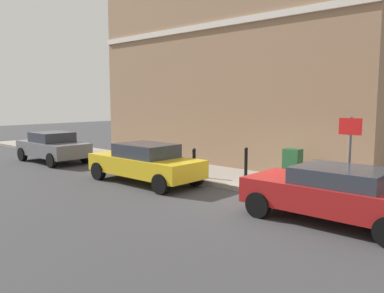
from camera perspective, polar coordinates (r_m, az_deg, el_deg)
The scene contains 10 objects.
ground at distance 11.47m, azimuth 10.26°, elevation -7.85°, with size 80.00×80.00×0.00m, color #38383A.
sidewalk at distance 16.60m, azimuth -4.04°, elevation -2.95°, with size 2.72×30.00×0.15m, color gray.
corner_building at distance 19.31m, azimuth 8.70°, elevation 12.94°, with size 6.73×13.65×9.94m.
car_red at distance 9.80m, azimuth 20.22°, elevation -6.36°, with size 1.99×4.12×1.33m.
car_yellow at distance 13.66m, azimuth -6.89°, elevation -2.33°, with size 1.84×4.41×1.38m.
car_grey at distance 19.29m, azimuth -19.75°, elevation -0.01°, with size 1.88×3.93×1.40m.
utility_cabinet at distance 13.20m, azimuth 14.51°, elevation -3.01°, with size 0.46×0.61×1.15m.
bollard_near_cabinet at distance 14.25m, azimuth 7.92°, elevation -2.05°, with size 0.14×0.14×1.04m.
bollard_far_kerb at distance 13.86m, azimuth 0.30°, elevation -2.23°, with size 0.14×0.14×1.04m.
street_sign at distance 11.00m, azimuth 22.13°, elevation -0.06°, with size 0.08×0.60×2.30m.
Camera 1 is at (-9.43, -5.86, 2.88)m, focal length 36.33 mm.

